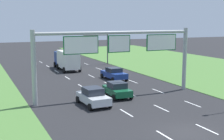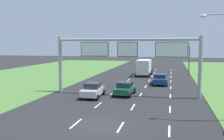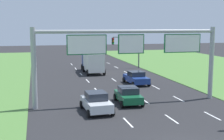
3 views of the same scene
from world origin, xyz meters
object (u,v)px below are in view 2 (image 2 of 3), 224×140
(car_lead_silver, at_px, (160,79))
(car_mid_lane, at_px, (125,89))
(traffic_light_mast, at_px, (179,55))
(car_near_red, at_px, (92,90))
(sign_gantry, at_px, (128,54))
(box_truck, at_px, (144,67))

(car_lead_silver, height_order, car_mid_lane, car_lead_silver)
(traffic_light_mast, bearing_deg, car_near_red, -112.40)
(sign_gantry, bearing_deg, box_truck, 90.11)
(car_mid_lane, height_order, box_truck, box_truck)
(car_near_red, xyz_separation_m, box_truck, (3.64, 21.55, 0.86))
(car_near_red, bearing_deg, car_lead_silver, 54.41)
(car_near_red, relative_size, car_lead_silver, 0.93)
(car_mid_lane, xyz_separation_m, sign_gantry, (0.29, 0.13, 4.17))
(sign_gantry, distance_m, traffic_light_mast, 23.59)
(sign_gantry, relative_size, traffic_light_mast, 3.08)
(car_lead_silver, relative_size, sign_gantry, 0.26)
(box_truck, bearing_deg, car_near_red, -98.74)
(car_near_red, xyz_separation_m, car_mid_lane, (3.38, 2.01, -0.03))
(box_truck, height_order, traffic_light_mast, traffic_light_mast)
(car_near_red, bearing_deg, traffic_light_mast, 65.03)
(car_lead_silver, bearing_deg, car_mid_lane, -115.07)
(car_lead_silver, distance_m, traffic_light_mast, 14.57)
(sign_gantry, xyz_separation_m, traffic_light_mast, (6.54, 22.64, -1.09))
(car_near_red, bearing_deg, car_mid_lane, 28.20)
(car_near_red, distance_m, car_lead_silver, 12.99)
(car_lead_silver, bearing_deg, box_truck, 105.44)
(car_lead_silver, relative_size, box_truck, 0.59)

